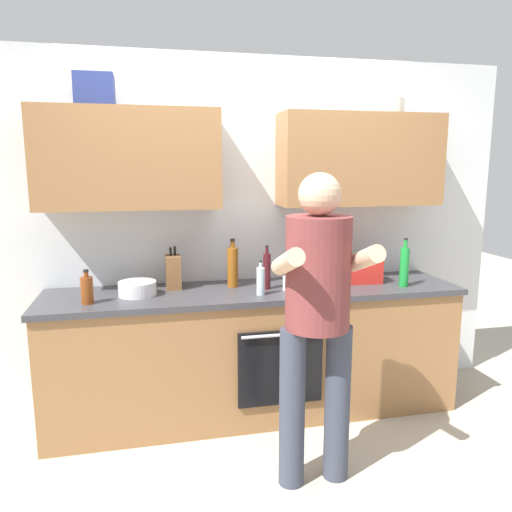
{
  "coord_description": "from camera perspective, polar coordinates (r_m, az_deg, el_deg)",
  "views": [
    {
      "loc": [
        -0.71,
        -3.19,
        1.73
      ],
      "look_at": [
        -0.02,
        -0.1,
        1.15
      ],
      "focal_mm": 34.52,
      "sensor_mm": 36.0,
      "label": 1
    }
  ],
  "objects": [
    {
      "name": "bottle_hotsauce",
      "position": [
        3.35,
        5.84,
        -2.11
      ],
      "size": [
        0.07,
        0.07,
        0.25
      ],
      "color": "red",
      "rests_on": "counter"
    },
    {
      "name": "bottle_syrup",
      "position": [
        3.42,
        -2.71,
        -1.22
      ],
      "size": [
        0.08,
        0.08,
        0.34
      ],
      "color": "#8C4C14",
      "rests_on": "counter"
    },
    {
      "name": "bottle_vinegar",
      "position": [
        3.18,
        -18.99,
        -3.71
      ],
      "size": [
        0.07,
        0.07,
        0.21
      ],
      "color": "brown",
      "rests_on": "counter"
    },
    {
      "name": "bottle_juice",
      "position": [
        3.42,
        8.81,
        -1.4
      ],
      "size": [
        0.07,
        0.07,
        0.33
      ],
      "color": "orange",
      "rests_on": "counter"
    },
    {
      "name": "bottle_water",
      "position": [
        3.21,
        0.62,
        -2.88
      ],
      "size": [
        0.05,
        0.05,
        0.23
      ],
      "color": "silver",
      "rests_on": "counter"
    },
    {
      "name": "knife_block",
      "position": [
        3.42,
        -9.56,
        -1.82
      ],
      "size": [
        0.1,
        0.14,
        0.29
      ],
      "color": "brown",
      "rests_on": "counter"
    },
    {
      "name": "bottle_wine",
      "position": [
        3.35,
        1.26,
        -1.69
      ],
      "size": [
        0.05,
        0.05,
        0.3
      ],
      "color": "#471419",
      "rests_on": "counter"
    },
    {
      "name": "counter",
      "position": [
        3.51,
        -0.04,
        -10.99
      ],
      "size": [
        2.84,
        0.67,
        0.9
      ],
      "color": "olive",
      "rests_on": "ground"
    },
    {
      "name": "bottle_soda",
      "position": [
        3.58,
        16.81,
        -1.13
      ],
      "size": [
        0.06,
        0.06,
        0.34
      ],
      "color": "#198C33",
      "rests_on": "counter"
    },
    {
      "name": "mixing_bowl",
      "position": [
        3.3,
        -13.58,
        -3.67
      ],
      "size": [
        0.24,
        0.24,
        0.09
      ],
      "primitive_type": "cylinder",
      "color": "silver",
      "rests_on": "counter"
    },
    {
      "name": "ground_plane",
      "position": [
        3.7,
        -0.05,
        -17.52
      ],
      "size": [
        12.0,
        12.0,
        0.0
      ],
      "primitive_type": "plane",
      "color": "#B2A893"
    },
    {
      "name": "person_standing",
      "position": [
        2.61,
        7.14,
        -5.78
      ],
      "size": [
        0.49,
        0.45,
        1.7
      ],
      "color": "#383D4C",
      "rests_on": "ground"
    },
    {
      "name": "cup_coffee",
      "position": [
        3.35,
        3.76,
        -3.15
      ],
      "size": [
        0.08,
        0.08,
        0.09
      ],
      "primitive_type": "cylinder",
      "color": "white",
      "rests_on": "counter"
    },
    {
      "name": "back_wall_unit",
      "position": [
        3.54,
        -1.02,
        6.61
      ],
      "size": [
        4.0,
        0.38,
        2.5
      ],
      "color": "silver",
      "rests_on": "ground"
    },
    {
      "name": "grocery_bag_crisps",
      "position": [
        3.63,
        12.3,
        -1.49
      ],
      "size": [
        0.26,
        0.17,
        0.2
      ],
      "primitive_type": "cube",
      "rotation": [
        0.0,
        0.0,
        -0.07
      ],
      "color": "red",
      "rests_on": "counter"
    },
    {
      "name": "bottle_oil",
      "position": [
        3.61,
        8.98,
        -0.95
      ],
      "size": [
        0.07,
        0.07,
        0.3
      ],
      "color": "olive",
      "rests_on": "counter"
    }
  ]
}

